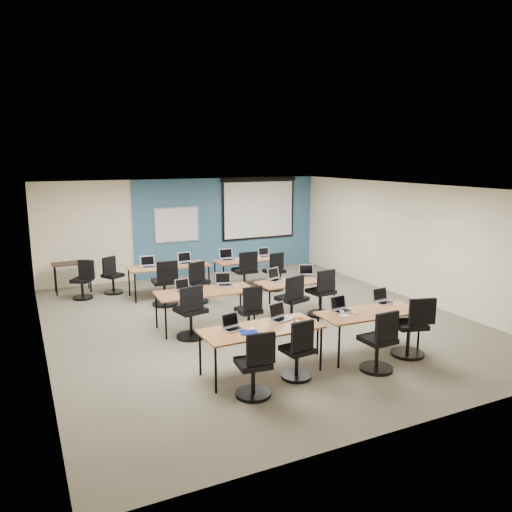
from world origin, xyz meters
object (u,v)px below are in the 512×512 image
task_chair_1 (298,355)px  spare_chair_b (83,283)px  laptop_10 (227,257)px  training_table_back_left (169,267)px  laptop_5 (224,282)px  utility_table (72,266)px  task_chair_8 (165,287)px  whiteboard (177,225)px  task_chair_0 (255,370)px  laptop_8 (148,264)px  laptop_1 (279,315)px  laptop_3 (383,299)px  training_table_back_right (248,261)px  laptop_4 (183,288)px  laptop_9 (185,261)px  task_chair_11 (275,274)px  laptop_6 (275,277)px  laptop_2 (341,308)px  task_chair_2 (379,346)px  task_chair_6 (292,305)px  laptop_11 (265,254)px  projector_screen (259,205)px  laptop_0 (232,325)px  task_chair_4 (191,316)px  task_chair_10 (245,275)px  task_chair_7 (322,296)px  training_table_front_right (370,314)px  spare_chair_a (112,278)px  training_table_mid_right (296,283)px  task_chair_9 (197,286)px  laptop_7 (308,273)px  task_chair_5 (250,314)px  training_table_front_left (261,331)px  task_chair_3 (412,331)px

task_chair_1 → spare_chair_b: task_chair_1 is taller
laptop_10 → training_table_back_left: bearing=179.2°
laptop_5 → utility_table: bearing=142.7°
task_chair_1 → task_chair_8: 4.64m
whiteboard → task_chair_0: whiteboard is taller
laptop_8 → task_chair_8: 0.94m
laptop_1 → laptop_3: bearing=-15.6°
laptop_3 → training_table_back_right: bearing=92.0°
laptop_4 → laptop_8: bearing=84.1°
laptop_1 → task_chair_1: bearing=-109.9°
task_chair_8 → laptop_1: bearing=-74.1°
laptop_9 → task_chair_11: 2.24m
laptop_4 → laptop_6: 2.02m
task_chair_1 → laptop_2: 1.40m
task_chair_2 → laptop_4: size_ratio=3.37×
task_chair_1 → task_chair_8: bearing=93.3°
task_chair_2 → laptop_4: bearing=119.4°
task_chair_6 → laptop_11: task_chair_6 is taller
projector_screen → laptop_10: (-1.73, -1.72, -1.09)m
laptop_10 → laptop_11: size_ratio=1.22×
laptop_0 → laptop_11: (2.95, 4.77, -0.00)m
task_chair_11 → utility_table: 5.00m
task_chair_4 → task_chair_10: (2.20, 2.43, 0.01)m
whiteboard → laptop_1: bearing=-92.4°
laptop_11 → task_chair_7: bearing=-92.5°
training_table_front_right → spare_chair_a: spare_chair_a is taller
laptop_9 → laptop_3: bearing=-72.6°
task_chair_4 → task_chair_10: bearing=36.1°
training_table_mid_right → task_chair_7: 0.61m
training_table_mid_right → task_chair_11: bearing=74.0°
task_chair_4 → laptop_9: (0.91, 3.13, 0.37)m
training_table_front_right → laptop_0: laptop_0 is taller
task_chair_9 → whiteboard: bearing=63.4°
laptop_7 → utility_table: 5.81m
training_table_back_left → laptop_6: bearing=-53.6°
task_chair_11 → task_chair_8: bearing=171.7°
task_chair_4 → laptop_1: bearing=-71.8°
task_chair_0 → laptop_10: laptop_10 is taller
training_table_mid_right → laptop_11: size_ratio=5.62×
task_chair_5 → task_chair_7: (1.83, 0.35, 0.03)m
task_chair_10 → task_chair_4: bearing=-131.3°
task_chair_0 → laptop_1: task_chair_0 is taller
task_chair_1 → task_chair_7: (1.99, 2.41, 0.03)m
whiteboard → training_table_front_left: bearing=-96.1°
training_table_front_left → laptop_9: 5.04m
laptop_8 → spare_chair_a: (-0.75, 0.66, -0.41)m
task_chair_2 → whiteboard: bearing=94.3°
task_chair_9 → task_chair_3: bearing=-82.3°
training_table_back_right → task_chair_7: task_chair_7 is taller
training_table_front_left → training_table_front_right: 2.01m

